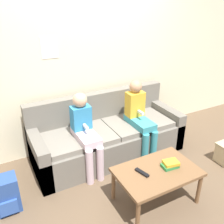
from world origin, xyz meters
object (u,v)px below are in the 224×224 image
Objects in this scene: coffee_table at (157,174)px; backpack at (6,195)px; person_left at (85,130)px; tv_remote at (142,173)px; person_right at (139,116)px; couch at (107,136)px.

coffee_table reaches higher than backpack.
person_left is (-0.46, 0.88, 0.22)m from coffee_table.
person_right is at bearing 42.77° from tv_remote.
person_left is 1.12m from backpack.
coffee_table is 0.19m from tv_remote.
person_left is at bearing 93.02° from tv_remote.
couch is at bearing 17.11° from backpack.
tv_remote reaches higher than backpack.
person_right is at bearing -25.83° from couch.
tv_remote is at bearing -24.72° from backpack.
couch is 0.54m from person_left.
tv_remote is (0.28, -0.84, -0.16)m from person_left.
couch reaches higher than tv_remote.
couch reaches higher than coffee_table.
backpack is at bearing 156.67° from coffee_table.
person_right is (0.35, 0.88, 0.23)m from coffee_table.
person_left is at bearing -179.79° from person_right.
person_right reaches higher than person_left.
backpack is at bearing -172.33° from person_right.
tv_remote is at bearing -71.40° from person_left.
coffee_table is 1.01m from person_left.
person_left reaches higher than backpack.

